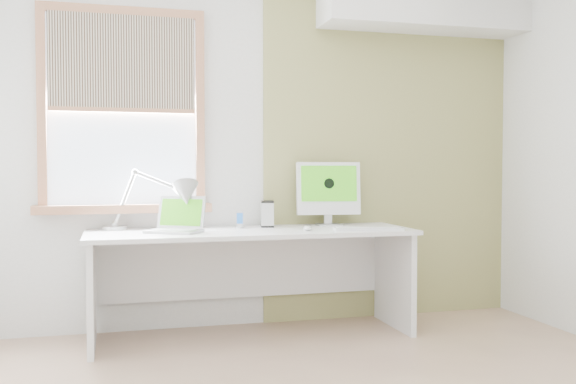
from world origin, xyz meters
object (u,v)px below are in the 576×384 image
object	(u,v)px
desk_lamp	(172,198)
external_drive	(267,214)
imac	(328,190)
desk	(250,257)
laptop	(177,223)

from	to	relation	value
desk_lamp	external_drive	world-z (taller)	desk_lamp
external_drive	imac	xyz separation A→B (m)	(0.46, 0.01, 0.17)
desk	external_drive	bearing A→B (deg)	43.72
desk	imac	distance (m)	0.78
laptop	external_drive	world-z (taller)	laptop
desk_lamp	laptop	world-z (taller)	desk_lamp
desk	imac	world-z (taller)	imac
desk	imac	size ratio (longest dim) A/B	4.60
imac	desk	bearing A→B (deg)	-165.91
desk	laptop	xyz separation A→B (m)	(-0.50, -0.05, 0.25)
desk	desk_lamp	size ratio (longest dim) A/B	3.23
desk	external_drive	size ratio (longest dim) A/B	11.75
external_drive	laptop	bearing A→B (deg)	-163.41
desk	laptop	world-z (taller)	laptop
laptop	external_drive	xyz separation A→B (m)	(0.66, 0.20, 0.04)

